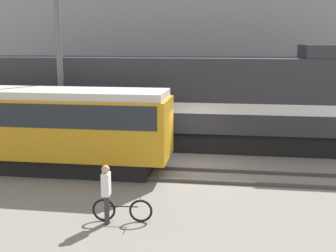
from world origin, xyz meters
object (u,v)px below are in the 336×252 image
Objects in this scene: freight_locomotive at (159,100)px; streetcar at (17,124)px; utility_pole_left at (60,73)px; bicycle at (122,210)px; person at (106,188)px.

streetcar is (-5.06, -4.75, -0.43)m from freight_locomotive.
utility_pole_left is (-4.11, -2.38, 1.46)m from freight_locomotive.
streetcar is at bearing 141.05° from bicycle.
person is (-0.41, -0.18, 0.73)m from bicycle.
person is at bearing -89.75° from freight_locomotive.
utility_pole_left is at bearing -150.00° from freight_locomotive.
streetcar is 1.64× the size of utility_pole_left.
streetcar reaches higher than person.
utility_pole_left is at bearing 68.19° from streetcar.
bicycle is 0.23× the size of utility_pole_left.
utility_pole_left is (0.95, 2.38, 1.90)m from streetcar.
freight_locomotive is at bearing 43.17° from streetcar.
streetcar is at bearing 137.71° from person.
freight_locomotive is at bearing 30.00° from utility_pole_left.
utility_pole_left is (-4.15, 7.02, 2.73)m from person.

